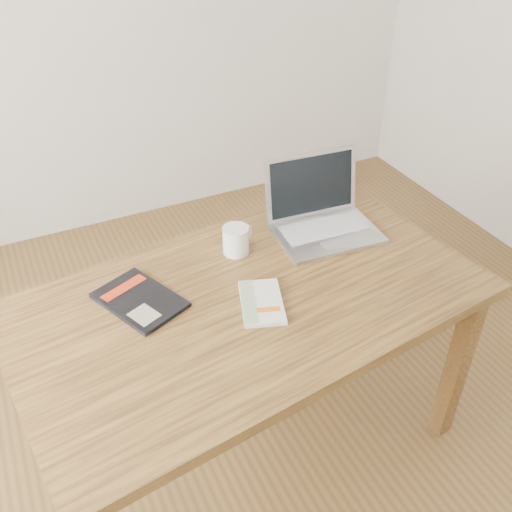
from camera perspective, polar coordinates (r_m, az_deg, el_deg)
name	(u,v)px	position (r m, az deg, el deg)	size (l,w,h in m)	color
room	(219,147)	(1.29, -3.76, 10.78)	(4.04, 4.04, 2.70)	brown
desk	(250,317)	(1.85, -0.59, -6.13)	(1.56, 1.02, 0.75)	#523819
white_guidebook	(262,302)	(1.76, 0.57, -4.67)	(0.19, 0.24, 0.02)	beige
black_guidebook	(140,300)	(1.80, -11.57, -4.32)	(0.27, 0.32, 0.01)	black
laptop	(322,216)	(2.09, 6.57, 4.00)	(0.38, 0.32, 0.26)	silver
coffee_mug	(236,239)	(1.95, -1.97, 1.68)	(0.13, 0.09, 0.10)	white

